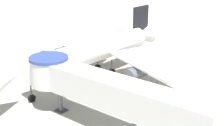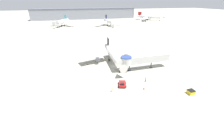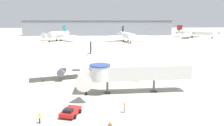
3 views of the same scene
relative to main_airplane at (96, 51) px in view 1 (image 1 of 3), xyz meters
name	(u,v)px [view 1 (image 1 of 3)]	position (x,y,z in m)	size (l,w,h in m)	color
ground_plane	(67,84)	(-0.88, -4.50, -3.57)	(800.00, 800.00, 0.00)	#9E9B8E
main_airplane	(96,51)	(0.00, 0.00, 0.00)	(28.06, 27.93, 8.37)	white
jet_bridge	(97,88)	(9.01, -9.63, 0.56)	(20.11, 4.10, 5.82)	silver
traffic_cone_port_wing	(47,57)	(-10.96, 0.41, -3.22)	(0.44, 0.44, 0.73)	black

